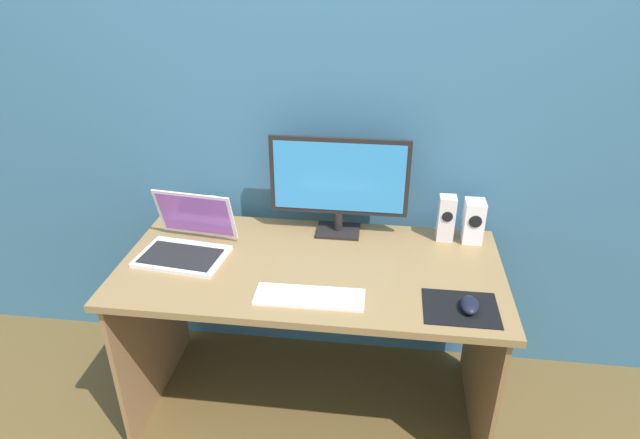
{
  "coord_description": "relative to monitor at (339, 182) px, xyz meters",
  "views": [
    {
      "loc": [
        0.25,
        -1.72,
        1.82
      ],
      "look_at": [
        0.04,
        -0.02,
        0.92
      ],
      "focal_mm": 30.31,
      "sensor_mm": 36.0,
      "label": 1
    }
  ],
  "objects": [
    {
      "name": "ground_plane",
      "position": [
        -0.08,
        -0.27,
        -0.95
      ],
      "size": [
        8.0,
        8.0,
        0.0
      ],
      "primitive_type": "plane",
      "color": "brown"
    },
    {
      "name": "wall_back",
      "position": [
        -0.08,
        0.16,
        0.3
      ],
      "size": [
        6.0,
        0.04,
        2.5
      ],
      "primitive_type": "cube",
      "color": "#38678B",
      "rests_on": "ground_plane"
    },
    {
      "name": "desk",
      "position": [
        -0.08,
        -0.27,
        -0.38
      ],
      "size": [
        1.45,
        0.71,
        0.72
      ],
      "color": "olive",
      "rests_on": "ground_plane"
    },
    {
      "name": "monitor",
      "position": [
        0.0,
        0.0,
        0.0
      ],
      "size": [
        0.56,
        0.14,
        0.42
      ],
      "color": "black",
      "rests_on": "desk"
    },
    {
      "name": "speaker_right",
      "position": [
        0.55,
        -0.0,
        -0.14
      ],
      "size": [
        0.08,
        0.09,
        0.18
      ],
      "color": "white",
      "rests_on": "desk"
    },
    {
      "name": "speaker_near_monitor",
      "position": [
        0.44,
        -0.0,
        -0.14
      ],
      "size": [
        0.07,
        0.07,
        0.19
      ],
      "color": "silver",
      "rests_on": "desk"
    },
    {
      "name": "laptop",
      "position": [
        -0.57,
        -0.24,
        -0.18
      ],
      "size": [
        0.36,
        0.32,
        0.22
      ],
      "color": "white",
      "rests_on": "desk"
    },
    {
      "name": "fishbowl",
      "position": [
        -0.54,
        -0.01,
        -0.16
      ],
      "size": [
        0.14,
        0.14,
        0.14
      ],
      "primitive_type": "sphere",
      "color": "silver",
      "rests_on": "desk"
    },
    {
      "name": "keyboard_external",
      "position": [
        -0.05,
        -0.48,
        -0.23
      ],
      "size": [
        0.38,
        0.13,
        0.01
      ],
      "primitive_type": "cube",
      "rotation": [
        0.0,
        0.0,
        0.01
      ],
      "color": "white",
      "rests_on": "desk"
    },
    {
      "name": "mousepad",
      "position": [
        0.46,
        -0.48,
        -0.23
      ],
      "size": [
        0.25,
        0.2,
        0.0
      ],
      "primitive_type": "cube",
      "color": "black",
      "rests_on": "desk"
    },
    {
      "name": "mouse",
      "position": [
        0.48,
        -0.48,
        -0.21
      ],
      "size": [
        0.07,
        0.11,
        0.04
      ],
      "primitive_type": "ellipsoid",
      "rotation": [
        0.0,
        0.0,
        -0.09
      ],
      "color": "black",
      "rests_on": "mousepad"
    }
  ]
}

